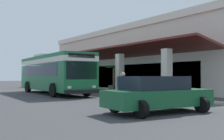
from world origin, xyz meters
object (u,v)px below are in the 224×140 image
Objects in this scene: pedestrian at (123,86)px; potted_palm at (114,85)px; transit_bus at (53,71)px; parked_sedan_green at (157,94)px.

potted_palm is (-8.63, 5.42, -0.24)m from pedestrian.
potted_palm is (1.74, 4.93, -1.15)m from transit_bus.
potted_palm reaches higher than pedestrian.
transit_bus is at bearing -109.45° from potted_palm.
pedestrian is 0.69× the size of potted_palm.
parked_sedan_green is at bearing -12.35° from pedestrian.
parked_sedan_green is 1.87× the size of potted_palm.
transit_bus is 5.35m from potted_palm.
pedestrian is (-3.26, 0.71, 0.19)m from parked_sedan_green.
transit_bus is 2.50× the size of parked_sedan_green.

